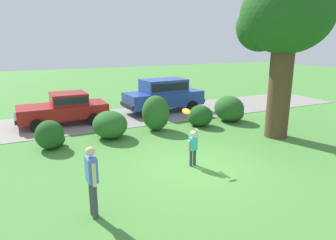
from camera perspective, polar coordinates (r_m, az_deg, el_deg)
name	(u,v)px	position (r m, az deg, el deg)	size (l,w,h in m)	color
ground_plane	(200,168)	(10.13, 5.97, -8.94)	(80.00, 80.00, 0.00)	#478438
driveway_strip	(126,117)	(16.79, -7.88, 0.58)	(28.00, 4.40, 0.02)	gray
oak_tree_large	(284,22)	(13.63, 20.88, 16.80)	(3.65, 3.70, 6.61)	#513823
shrub_near_tree	(50,135)	(12.50, -21.22, -2.69)	(1.11, 1.16, 1.12)	#1E511C
shrub_centre_left	(110,125)	(13.18, -10.84, -0.85)	(1.46, 1.65, 1.16)	#286023
shrub_centre	(156,113)	(14.02, -2.31, 1.32)	(1.27, 1.26, 1.63)	#286023
shrub_centre_right	(199,116)	(14.89, 5.93, 0.70)	(1.14, 1.24, 1.03)	#1E511C
shrub_far_end	(230,109)	(16.03, 11.59, 1.96)	(1.43, 1.69, 1.31)	#286023
parked_sedan	(65,107)	(15.94, -18.83, 2.27)	(4.43, 2.15, 1.56)	maroon
parked_suv	(164,94)	(17.68, -0.83, 4.96)	(4.79, 2.30, 1.92)	#28429E
child_thrower	(193,145)	(10.04, 4.72, -4.74)	(0.45, 0.27, 1.29)	#383842
frisbee	(186,111)	(9.97, 3.42, 1.65)	(0.29, 0.25, 0.18)	orange
adult_onlooker	(92,178)	(7.31, -14.09, -10.54)	(0.24, 0.53, 1.74)	#3F3F4C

